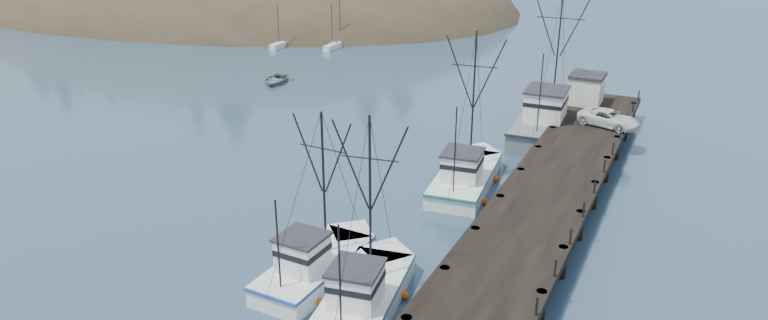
# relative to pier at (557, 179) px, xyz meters

# --- Properties ---
(ground) EXTENTS (400.00, 400.00, 0.00)m
(ground) POSITION_rel_pier_xyz_m (-14.00, -16.00, -1.69)
(ground) COLOR navy
(ground) RESTS_ON ground
(pier) EXTENTS (6.00, 44.00, 2.00)m
(pier) POSITION_rel_pier_xyz_m (0.00, 0.00, 0.00)
(pier) COLOR black
(pier) RESTS_ON ground
(headland) EXTENTS (134.80, 78.00, 51.00)m
(headland) POSITION_rel_pier_xyz_m (-88.95, 62.61, -6.24)
(headland) COLOR #382D1E
(headland) RESTS_ON ground
(moored_sailboats) EXTENTS (17.28, 21.17, 6.35)m
(moored_sailboats) POSITION_rel_pier_xyz_m (-42.75, 41.62, -1.36)
(moored_sailboats) COLOR white
(moored_sailboats) RESTS_ON ground
(trawler_near) EXTENTS (4.84, 10.62, 10.79)m
(trawler_near) POSITION_rel_pier_xyz_m (-6.11, -17.46, -0.87)
(trawler_near) COLOR white
(trawler_near) RESTS_ON ground
(trawler_mid) EXTENTS (3.72, 9.93, 10.03)m
(trawler_mid) POSITION_rel_pier_xyz_m (-9.94, -15.96, -0.87)
(trawler_mid) COLOR white
(trawler_mid) RESTS_ON ground
(trawler_far) EXTENTS (4.78, 11.57, 11.74)m
(trawler_far) POSITION_rel_pier_xyz_m (-6.59, -0.15, -0.87)
(trawler_far) COLOR white
(trawler_far) RESTS_ON ground
(work_vessel) EXTENTS (5.29, 15.64, 13.07)m
(work_vessel) POSITION_rel_pier_xyz_m (-3.93, 14.31, -0.46)
(work_vessel) COLOR slate
(work_vessel) RESTS_ON ground
(pier_shed) EXTENTS (3.00, 3.20, 2.80)m
(pier_shed) POSITION_rel_pier_xyz_m (-1.50, 18.00, 1.73)
(pier_shed) COLOR silver
(pier_shed) RESTS_ON pier
(pickup_truck) EXTENTS (5.45, 3.58, 1.39)m
(pickup_truck) POSITION_rel_pier_xyz_m (1.50, 12.26, 1.01)
(pickup_truck) COLOR silver
(pickup_truck) RESTS_ON pier
(motorboat) EXTENTS (4.68, 5.63, 1.01)m
(motorboat) POSITION_rel_pier_xyz_m (-35.44, 17.19, -1.69)
(motorboat) COLOR slate
(motorboat) RESTS_ON ground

